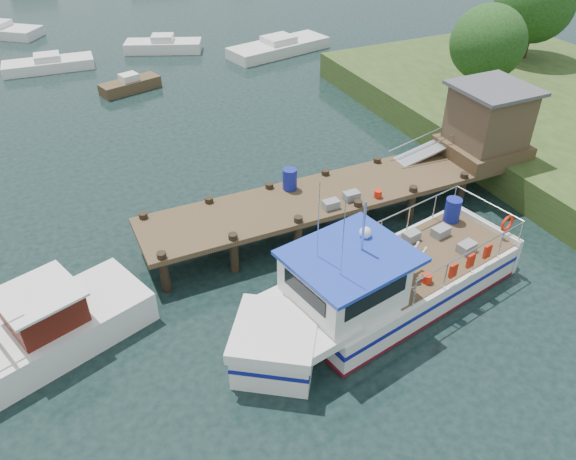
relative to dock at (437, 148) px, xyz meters
name	(u,v)px	position (x,y,z in m)	size (l,w,h in m)	color
ground_plane	(295,231)	(-6.51, -0.01, -2.24)	(160.00, 160.00, 0.00)	black
dock	(437,148)	(0.00, 0.00, 0.00)	(16.60, 3.00, 4.78)	#4D3A24
lobster_boat	(375,288)	(-6.18, -5.19, -1.27)	(11.27, 5.01, 5.38)	silver
work_boat	(19,345)	(-16.69, -2.65, -1.54)	(8.36, 4.77, 4.44)	silver
moored_rowboat	(130,85)	(-9.17, 17.61, -1.85)	(3.82, 2.17, 1.05)	#4D3A24
moored_a	(48,64)	(-13.26, 23.66, -1.85)	(5.82, 2.34, 1.05)	silver
moored_b	(163,45)	(-5.36, 24.23, -1.80)	(5.63, 3.73, 1.18)	silver
moored_c	(279,47)	(2.02, 20.44, -1.81)	(7.80, 4.07, 1.17)	silver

